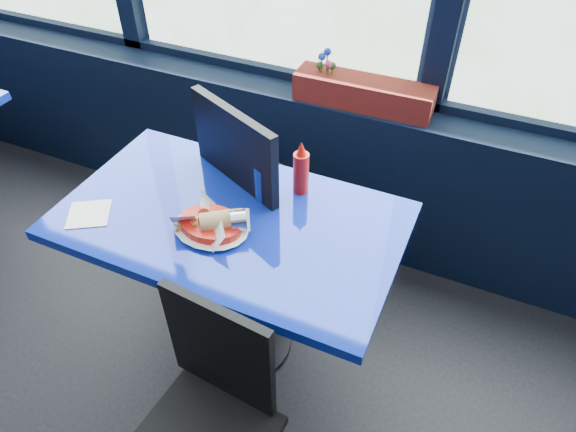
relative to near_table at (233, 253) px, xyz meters
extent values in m
cube|color=black|center=(-0.30, 0.87, -0.17)|extent=(5.00, 0.26, 0.80)
cube|color=black|center=(-0.30, 0.95, 0.24)|extent=(4.80, 0.08, 0.06)
cylinder|color=black|center=(0.00, 0.00, -0.55)|extent=(0.44, 0.44, 0.03)
cylinder|color=black|center=(0.00, 0.00, -0.23)|extent=(0.12, 0.12, 0.68)
cube|color=navy|center=(0.00, 0.00, 0.16)|extent=(1.20, 0.70, 0.04)
cube|color=black|center=(0.19, -0.43, 0.07)|extent=(0.37, 0.06, 0.42)
cylinder|color=black|center=(0.06, -0.43, -0.37)|extent=(0.02, 0.02, 0.39)
cube|color=black|center=(-0.17, 0.40, -0.06)|extent=(0.63, 0.63, 0.05)
cube|color=black|center=(-0.07, 0.19, 0.22)|extent=(0.43, 0.22, 0.52)
cylinder|color=black|center=(0.10, 0.50, -0.32)|extent=(0.03, 0.03, 0.49)
cylinder|color=black|center=(-0.07, 0.13, -0.32)|extent=(0.03, 0.03, 0.49)
cylinder|color=black|center=(-0.27, 0.67, -0.32)|extent=(0.03, 0.03, 0.49)
cylinder|color=black|center=(-0.44, 0.30, -0.32)|extent=(0.03, 0.03, 0.49)
cube|color=maroon|center=(0.21, 0.84, 0.29)|extent=(0.61, 0.16, 0.12)
imported|color=silver|center=(0.03, 0.83, 0.29)|extent=(0.14, 0.14, 0.11)
cylinder|color=#1E5919|center=(0.01, 0.83, 0.32)|extent=(0.01, 0.01, 0.18)
sphere|color=blue|center=(0.01, 0.83, 0.42)|extent=(0.03, 0.03, 0.03)
cylinder|color=#1E5919|center=(0.05, 0.82, 0.31)|extent=(0.01, 0.01, 0.15)
sphere|color=#E84479|center=(0.05, 0.82, 0.40)|extent=(0.03, 0.03, 0.03)
cylinder|color=#1E5919|center=(0.03, 0.85, 0.33)|extent=(0.01, 0.01, 0.20)
sphere|color=blue|center=(0.03, 0.85, 0.44)|extent=(0.03, 0.03, 0.03)
cylinder|color=#1E5919|center=(0.00, 0.84, 0.30)|extent=(0.01, 0.01, 0.13)
sphere|color=#1E5919|center=(0.00, 0.84, 0.38)|extent=(0.03, 0.03, 0.03)
cylinder|color=#1E5919|center=(0.06, 0.83, 0.30)|extent=(0.01, 0.01, 0.14)
sphere|color=#1E5919|center=(0.06, 0.83, 0.39)|extent=(0.03, 0.03, 0.03)
cylinder|color=red|center=(-0.02, -0.09, 0.20)|extent=(0.25, 0.25, 0.04)
cylinder|color=white|center=(-0.02, -0.09, 0.19)|extent=(0.24, 0.24, 0.00)
cylinder|color=silver|center=(0.07, -0.05, 0.23)|extent=(0.08, 0.09, 0.07)
sphere|color=brown|center=(-0.03, -0.10, 0.24)|extent=(0.05, 0.05, 0.05)
cylinder|color=red|center=(-0.04, -0.09, 0.26)|extent=(0.05, 0.05, 0.01)
cylinder|color=red|center=(0.17, 0.24, 0.26)|extent=(0.06, 0.06, 0.16)
cone|color=red|center=(0.17, 0.24, 0.37)|extent=(0.04, 0.04, 0.05)
cylinder|color=navy|center=(0.07, 0.15, 0.25)|extent=(0.09, 0.09, 0.14)
cylinder|color=black|center=(0.07, 0.15, 0.32)|extent=(0.08, 0.08, 0.01)
cylinder|color=#EA318B|center=(0.08, 0.15, 0.38)|extent=(0.02, 0.07, 0.19)
cube|color=white|center=(-0.46, -0.19, 0.18)|extent=(0.19, 0.19, 0.00)
camera|label=1|loc=(0.73, -1.13, 1.39)|focal=32.00mm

